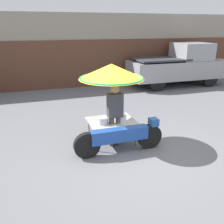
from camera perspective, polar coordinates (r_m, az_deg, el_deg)
name	(u,v)px	position (r m, az deg, el deg)	size (l,w,h in m)	color
ground_plane	(130,151)	(6.32, 4.24, -8.94)	(36.00, 36.00, 0.00)	slate
shopfront_building	(71,50)	(13.63, -9.28, 13.85)	(28.00, 2.06, 3.57)	gray
vendor_motorcycle_cart	(113,86)	(6.19, 0.17, 5.90)	(2.25, 1.63, 2.09)	black
vendor_person	(115,113)	(6.27, 0.68, -0.13)	(0.38, 0.22, 1.61)	#4C473D
pickup_truck	(179,66)	(13.50, 15.11, 10.21)	(4.99, 1.82, 2.15)	black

